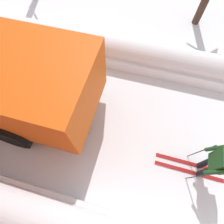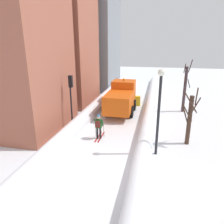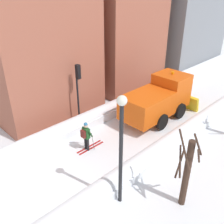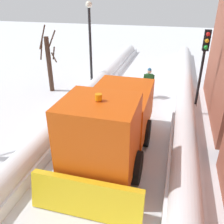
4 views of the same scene
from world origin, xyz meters
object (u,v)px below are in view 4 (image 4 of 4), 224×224
object	(u,v)px
street_lamp	(90,34)
bare_tree_near	(49,62)
plow_truck	(112,122)
traffic_light_pole	(204,58)
skier	(149,82)

from	to	relation	value
street_lamp	bare_tree_near	distance (m)	3.09
plow_truck	street_lamp	size ratio (longest dim) A/B	1.16
street_lamp	bare_tree_near	world-z (taller)	street_lamp
traffic_light_pole	plow_truck	bearing A→B (deg)	54.59
plow_truck	street_lamp	bearing A→B (deg)	-65.31
traffic_light_pole	skier	bearing A→B (deg)	-31.87
skier	plow_truck	bearing A→B (deg)	84.57
street_lamp	plow_truck	bearing A→B (deg)	114.69
plow_truck	bare_tree_near	xyz separation A→B (m)	(5.45, -5.63, 0.34)
skier	street_lamp	world-z (taller)	street_lamp
plow_truck	bare_tree_near	bearing A→B (deg)	-45.92
skier	traffic_light_pole	xyz separation A→B (m)	(-2.59, 1.61, 1.93)
skier	street_lamp	bearing A→B (deg)	-19.18
skier	bare_tree_near	distance (m)	6.10
skier	bare_tree_near	world-z (taller)	bare_tree_near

